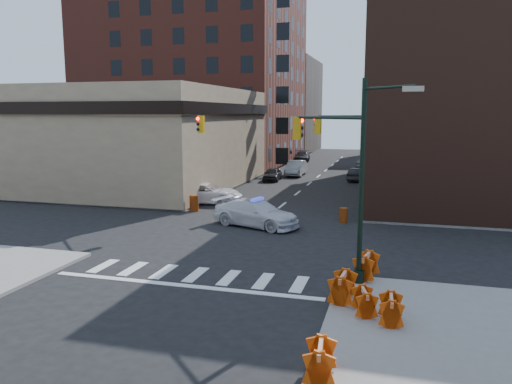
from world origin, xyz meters
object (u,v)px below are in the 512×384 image
Objects in this scene: parked_car_wnear at (272,174)px; parked_car_wfar at (296,168)px; pedestrian_b at (134,188)px; barrel_bank at (194,203)px; pedestrian_a at (126,195)px; police_car at (256,213)px; barrel_road at (343,215)px; pickup at (206,193)px; barricade_se_a at (366,266)px; parked_car_enear at (357,175)px; barricade_nw_a at (172,196)px.

parked_car_wnear is 0.78× the size of parked_car_wfar.
pedestrian_b is 1.41× the size of barrel_bank.
police_car is at bearing 16.09° from pedestrian_a.
pedestrian_b is at bearing 167.23° from barrel_road.
police_car is 3.51× the size of pedestrian_b.
pickup reaches higher than barricade_se_a.
police_car is at bearing -20.02° from pedestrian_b.
pickup is at bearing -101.42° from parked_car_wnear.
parked_car_wnear is at bearing 101.33° from pedestrian_a.
barrel_road is (0.66, -19.94, -0.18)m from parked_car_enear.
barricade_se_a is (2.06, -11.09, 0.19)m from barrel_road.
pickup is 4.19× the size of barricade_nw_a.
pedestrian_a reaches higher than barrel_road.
barrel_road is at bearing 30.37° from pedestrian_a.
pedestrian_b is at bearing 51.19° from parked_car_enear.
pedestrian_b is 4.07m from barricade_nw_a.
barricade_se_a is at bearing -147.63° from pickup.
police_car reaches higher than parked_car_wnear.
pedestrian_a is 3.44m from pedestrian_b.
barrel_bank is (-5.48, 3.36, -0.24)m from police_car.
parked_car_wfar reaches higher than police_car.
pedestrian_a is (-4.94, -3.29, 0.19)m from pickup.
barricade_se_a is (9.56, -33.64, -0.17)m from parked_car_wfar.
parked_car_wfar is at bearing -18.29° from pickup.
barricade_nw_a is (-12.41, -17.33, -0.00)m from parked_car_enear.
pedestrian_a reaches higher than parked_car_wfar.
pickup is 6.00× the size of barrel_road.
parked_car_wfar is at bearing 102.02° from pedestrian_a.
pedestrian_b reaches higher than parked_car_enear.
barrel_bank is at bearing 57.08° from barricade_se_a.
barricade_se_a is (12.86, -14.99, -0.12)m from pickup.
parked_car_wfar reaches higher than barricade_nw_a.
police_car is 3.42× the size of pedestrian_a.
pedestrian_b is at bearing 153.00° from barricade_nw_a.
parked_car_wfar is at bearing 71.47° from pedestrian_b.
barricade_nw_a is at bearing 69.42° from pedestrian_a.
police_car is 25.24m from parked_car_wfar.
pedestrian_a reaches higher than parked_car_enear.
pickup is 4.13× the size of barricade_se_a.
pickup is 11.49m from barrel_road.
pedestrian_b is (-6.14, -0.06, 0.17)m from pickup.
barrel_bank is (6.44, -3.04, -0.38)m from pedestrian_b.
barricade_nw_a is (-13.06, 2.61, 0.18)m from barrel_road.
pedestrian_a is 3.35m from barricade_nw_a.
barrel_bank is 17.29m from barricade_se_a.
barrel_bank is (0.30, -3.11, -0.21)m from pickup.
barrel_bank is (-9.84, -19.15, -0.09)m from parked_car_enear.
parked_car_wfar is at bearing 108.40° from barrel_road.
pedestrian_b reaches higher than barrel_bank.
parked_car_wnear is 31.01m from barricade_se_a.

